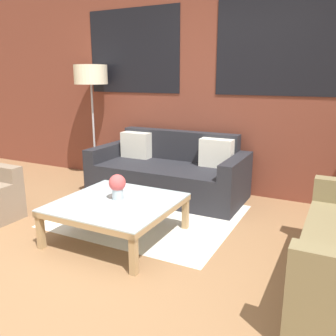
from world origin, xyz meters
The scene contains 7 objects.
ground_plane centered at (0.00, 0.00, 0.00)m, with size 16.00×16.00×0.00m, color #8E6642.
wall_back_brick centered at (0.00, 2.44, 1.41)m, with size 8.40×0.09×2.80m.
rug centered at (-0.04, 1.21, 0.00)m, with size 1.83×1.58×0.00m.
couch_dark centered at (-0.18, 1.95, 0.28)m, with size 1.92×0.88×0.78m.
coffee_table centered at (-0.04, 0.61, 0.32)m, with size 1.03×1.03×0.36m.
floor_lamp centered at (-1.48, 2.12, 1.44)m, with size 0.46×0.46×1.62m.
flower_vase centered at (-0.07, 0.66, 0.50)m, with size 0.16×0.16×0.24m.
Camera 1 is at (1.76, -1.92, 1.47)m, focal length 38.00 mm.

